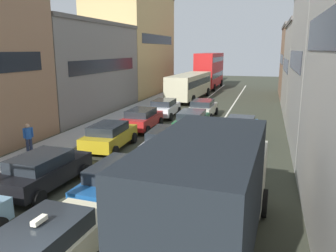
# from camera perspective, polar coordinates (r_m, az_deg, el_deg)

# --- Properties ---
(sidewalk_left) EXTENTS (2.60, 64.00, 0.14)m
(sidewalk_left) POSITION_cam_1_polar(r_m,az_deg,el_deg) (27.89, -8.60, 1.30)
(sidewalk_left) COLOR #A1A1A1
(sidewalk_left) RESTS_ON ground
(lane_stripe_left) EXTENTS (0.16, 60.00, 0.01)m
(lane_stripe_left) POSITION_cam_1_polar(r_m,az_deg,el_deg) (26.22, 1.37, 0.56)
(lane_stripe_left) COLOR silver
(lane_stripe_left) RESTS_ON ground
(lane_stripe_right) EXTENTS (0.16, 60.00, 0.01)m
(lane_stripe_right) POSITION_cam_1_polar(r_m,az_deg,el_deg) (25.57, 8.75, 0.09)
(lane_stripe_right) COLOR silver
(lane_stripe_right) RESTS_ON ground
(building_row_left) EXTENTS (7.20, 43.90, 12.65)m
(building_row_left) POSITION_cam_1_polar(r_m,az_deg,el_deg) (33.10, -14.67, 11.72)
(building_row_left) COLOR #9E7556
(building_row_left) RESTS_ON ground
(removalist_box_truck) EXTENTS (2.99, 7.80, 3.58)m
(removalist_box_truck) POSITION_cam_1_polar(r_m,az_deg,el_deg) (9.00, 7.27, -10.85)
(removalist_box_truck) COLOR #B7B29E
(removalist_box_truck) RESTS_ON ground
(taxi_centre_lane_front) EXTENTS (2.23, 4.38, 1.66)m
(taxi_centre_lane_front) POSITION_cam_1_polar(r_m,az_deg,el_deg) (9.36, -19.96, -18.71)
(taxi_centre_lane_front) COLOR beige
(taxi_centre_lane_front) RESTS_ON ground
(sedan_centre_lane_second) EXTENTS (2.20, 4.37, 1.49)m
(sedan_centre_lane_second) POSITION_cam_1_polar(r_m,az_deg,el_deg) (12.94, -8.16, -8.98)
(sedan_centre_lane_second) COLOR #194C8C
(sedan_centre_lane_second) RESTS_ON ground
(wagon_left_lane_second) EXTENTS (2.24, 4.39, 1.49)m
(wagon_left_lane_second) POSITION_cam_1_polar(r_m,az_deg,el_deg) (14.65, -20.35, -7.03)
(wagon_left_lane_second) COLOR black
(wagon_left_lane_second) RESTS_ON ground
(hatchback_centre_lane_third) EXTENTS (2.16, 4.35, 1.49)m
(hatchback_centre_lane_third) POSITION_cam_1_polar(r_m,az_deg,el_deg) (17.95, -0.19, -2.61)
(hatchback_centre_lane_third) COLOR gray
(hatchback_centre_lane_third) RESTS_ON ground
(sedan_left_lane_third) EXTENTS (2.19, 4.36, 1.49)m
(sedan_left_lane_third) POSITION_cam_1_polar(r_m,az_deg,el_deg) (19.46, -9.88, -1.58)
(sedan_left_lane_third) COLOR #B29319
(sedan_left_lane_third) RESTS_ON ground
(coupe_centre_lane_fourth) EXTENTS (2.12, 4.33, 1.49)m
(coupe_centre_lane_fourth) POSITION_cam_1_polar(r_m,az_deg,el_deg) (23.19, 4.07, 0.91)
(coupe_centre_lane_fourth) COLOR #19592D
(coupe_centre_lane_fourth) RESTS_ON ground
(sedan_left_lane_fourth) EXTENTS (2.08, 4.31, 1.49)m
(sedan_left_lane_fourth) POSITION_cam_1_polar(r_m,az_deg,el_deg) (23.91, -4.46, 1.26)
(sedan_left_lane_fourth) COLOR #A51E1E
(sedan_left_lane_fourth) RESTS_ON ground
(sedan_centre_lane_fifth) EXTENTS (2.08, 4.31, 1.49)m
(sedan_centre_lane_fifth) POSITION_cam_1_polar(r_m,az_deg,el_deg) (28.30, 5.90, 3.04)
(sedan_centre_lane_fifth) COLOR beige
(sedan_centre_lane_fifth) RESTS_ON ground
(sedan_left_lane_fifth) EXTENTS (2.15, 4.34, 1.49)m
(sedan_left_lane_fifth) POSITION_cam_1_polar(r_m,az_deg,el_deg) (28.40, -0.64, 3.14)
(sedan_left_lane_fifth) COLOR silver
(sedan_left_lane_fifth) RESTS_ON ground
(sedan_right_lane_behind_truck) EXTENTS (2.16, 4.35, 1.49)m
(sedan_right_lane_behind_truck) POSITION_cam_1_polar(r_m,az_deg,el_deg) (16.00, 9.51, -4.73)
(sedan_right_lane_behind_truck) COLOR #759EB7
(sedan_right_lane_behind_truck) RESTS_ON ground
(wagon_right_lane_far) EXTENTS (2.25, 4.39, 1.49)m
(wagon_right_lane_far) POSITION_cam_1_polar(r_m,az_deg,el_deg) (21.34, 12.08, -0.40)
(wagon_right_lane_far) COLOR #194C8C
(wagon_right_lane_far) RESTS_ON ground
(bus_mid_queue_primary) EXTENTS (3.18, 10.61, 2.90)m
(bus_mid_queue_primary) POSITION_cam_1_polar(r_m,az_deg,el_deg) (38.14, 3.70, 7.06)
(bus_mid_queue_primary) COLOR #BFB793
(bus_mid_queue_primary) RESTS_ON ground
(bus_far_queue_secondary) EXTENTS (2.85, 10.52, 5.06)m
(bus_far_queue_secondary) POSITION_cam_1_polar(r_m,az_deg,el_deg) (49.67, 7.05, 9.56)
(bus_far_queue_secondary) COLOR #B21919
(bus_far_queue_secondary) RESTS_ON ground
(pedestrian_mid_sidewalk) EXTENTS (0.35, 0.46, 1.66)m
(pedestrian_mid_sidewalk) POSITION_cam_1_polar(r_m,az_deg,el_deg) (19.88, -22.56, -1.64)
(pedestrian_mid_sidewalk) COLOR #262D47
(pedestrian_mid_sidewalk) RESTS_ON ground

